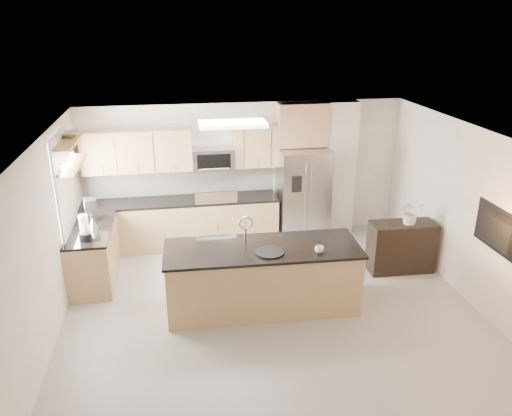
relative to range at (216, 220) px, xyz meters
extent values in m
plane|color=#A1A099|center=(0.60, -2.92, -0.47)|extent=(6.50, 6.50, 0.00)
cube|color=white|center=(0.60, -2.92, 2.13)|extent=(6.00, 6.50, 0.02)
cube|color=silver|center=(0.60, 0.33, 0.83)|extent=(6.00, 0.02, 2.60)
cube|color=silver|center=(-2.40, -2.92, 0.83)|extent=(0.02, 6.50, 2.60)
cube|color=silver|center=(3.60, -2.92, 0.83)|extent=(0.02, 6.50, 2.60)
cube|color=tan|center=(-0.63, 0.00, -0.03)|extent=(3.55, 0.65, 0.88)
cube|color=black|center=(-0.63, 0.00, 0.43)|extent=(3.55, 0.66, 0.04)
cube|color=silver|center=(-0.63, 0.32, 0.71)|extent=(3.55, 0.02, 0.52)
cube|color=tan|center=(-2.07, -1.07, -0.03)|extent=(0.65, 1.50, 0.88)
cube|color=black|center=(-2.07, -1.07, 0.43)|extent=(0.66, 1.50, 0.04)
cube|color=black|center=(0.00, 0.00, -0.02)|extent=(0.76, 0.64, 0.90)
cube|color=black|center=(0.00, 0.00, 0.44)|extent=(0.76, 0.62, 0.03)
cube|color=#A5A5A8|center=(0.00, -0.30, 0.56)|extent=(0.76, 0.04, 0.22)
cube|color=tan|center=(-1.34, 0.16, 1.35)|extent=(1.92, 0.33, 0.75)
cube|color=tan|center=(0.79, 0.16, 1.35)|extent=(0.82, 0.33, 0.75)
cube|color=#A5A5A8|center=(0.00, 0.13, 1.16)|extent=(0.76, 0.40, 0.40)
cube|color=black|center=(0.00, -0.07, 1.16)|extent=(0.60, 0.02, 0.28)
cube|color=#A5A5A8|center=(1.66, -0.05, 0.42)|extent=(0.92, 0.75, 1.78)
cube|color=gray|center=(1.66, -0.43, 0.42)|extent=(0.02, 0.01, 1.69)
cube|color=black|center=(1.44, -0.44, 0.78)|extent=(0.18, 0.03, 0.30)
cube|color=silver|center=(2.42, 0.18, 0.83)|extent=(0.60, 0.30, 2.60)
cube|color=white|center=(-2.38, -1.07, 1.18)|extent=(0.03, 1.05, 1.55)
cube|color=white|center=(-2.37, -1.07, 1.18)|extent=(0.03, 1.15, 1.65)
cube|color=olive|center=(-2.25, -0.97, 1.48)|extent=(0.30, 1.20, 0.04)
cube|color=olive|center=(-2.25, -0.97, 1.85)|extent=(0.30, 1.20, 0.04)
cube|color=white|center=(0.20, -1.32, 2.09)|extent=(1.00, 0.50, 0.06)
cube|color=tan|center=(0.48, -2.32, -0.01)|extent=(2.78, 1.03, 0.93)
cube|color=black|center=(0.48, -2.32, 0.48)|extent=(2.84, 1.10, 0.04)
cube|color=black|center=(0.27, -2.32, 0.46)|extent=(0.58, 0.42, 0.01)
cylinder|color=#A5A5A8|center=(0.27, -2.08, 0.67)|extent=(0.03, 0.03, 0.34)
torus|color=#A5A5A8|center=(0.27, -2.15, 0.82)|extent=(0.21, 0.03, 0.21)
cube|color=black|center=(2.99, -1.58, -0.04)|extent=(1.09, 0.48, 0.86)
imported|color=white|center=(1.23, -2.61, 0.55)|extent=(0.16, 0.16, 0.10)
cylinder|color=black|center=(0.55, -2.51, 0.51)|extent=(0.44, 0.44, 0.02)
cylinder|color=black|center=(-2.07, -1.54, 0.51)|extent=(0.18, 0.18, 0.12)
cylinder|color=silver|center=(-2.07, -1.54, 0.71)|extent=(0.13, 0.13, 0.29)
cone|color=#A5A5A8|center=(-2.02, -1.10, 0.54)|extent=(0.18, 0.18, 0.20)
cylinder|color=black|center=(-2.02, -1.10, 0.65)|extent=(0.04, 0.04, 0.04)
cube|color=black|center=(-2.09, -0.71, 0.63)|extent=(0.24, 0.27, 0.36)
cylinder|color=#A5A5A8|center=(-2.09, -0.77, 0.54)|extent=(0.12, 0.12, 0.13)
imported|color=#A5A5A8|center=(-2.25, -0.80, 1.91)|extent=(0.43, 0.43, 0.10)
imported|color=silver|center=(3.07, -1.62, 0.71)|extent=(0.59, 0.52, 0.65)
imported|color=black|center=(3.51, -3.12, 0.88)|extent=(0.14, 1.08, 0.62)
camera|label=1|loc=(-0.68, -8.66, 3.61)|focal=35.00mm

